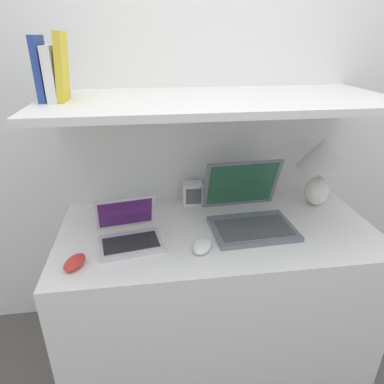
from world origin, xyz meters
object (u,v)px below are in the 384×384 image
Objects in this scene: laptop_large at (249,212)px; computer_mouse at (202,246)px; laptop_small at (129,234)px; book_blue at (41,69)px; book_white at (53,74)px; table_lamp at (322,161)px; book_yellow at (62,67)px; second_mouse at (75,262)px; router_box at (193,193)px.

laptop_large is 2.81× the size of computer_mouse.
book_blue reaches higher than laptop_small.
book_white is (-0.76, 0.05, 0.60)m from laptop_large.
book_blue reaches higher than table_lamp.
book_yellow is at bearing 146.97° from laptop_small.
book_blue is (-1.19, -0.09, 0.44)m from table_lamp.
book_blue is at bearing 176.45° from laptop_large.
laptop_small is (-0.53, -0.08, -0.02)m from laptop_large.
second_mouse is 0.69m from book_white.
laptop_small reaches higher than computer_mouse.
book_yellow is (-1.12, -0.09, 0.45)m from table_lamp.
table_lamp is 0.45m from laptop_large.
second_mouse is at bearing -175.08° from computer_mouse.
computer_mouse is at bearing -143.59° from laptop_large.
book_yellow is at bearing 176.09° from laptop_large.
computer_mouse is at bearing -22.29° from book_blue.
book_blue reaches higher than computer_mouse.
router_box reaches higher than computer_mouse.
book_blue is (-0.56, 0.23, 0.65)m from computer_mouse.
second_mouse is at bearing -90.54° from book_yellow.
laptop_small reaches higher than second_mouse.
book_white is (-1.15, -0.09, 0.42)m from table_lamp.
book_white is (-0.54, -0.19, 0.60)m from router_box.
book_blue is 0.04m from book_white.
laptop_large reaches higher than router_box.
book_yellow is (0.04, 0.00, 0.02)m from book_white.
book_white is 0.80× the size of book_yellow.
book_white is at bearing 0.00° from book_blue.
book_blue is at bearing 180.00° from book_yellow.
laptop_large is 0.33m from router_box.
book_white is (-0.52, 0.23, 0.64)m from computer_mouse.
book_yellow is at bearing -175.23° from table_lamp.
laptop_large is 0.95m from book_yellow.
laptop_large is 0.76m from second_mouse.
book_yellow reaches higher than laptop_large.
table_lamp is 1.20m from second_mouse.
book_yellow reaches higher than laptop_small.
laptop_large is 0.30m from computer_mouse.
router_box is 0.60× the size of book_white.
table_lamp is at bearing 4.77° from book_yellow.
laptop_large reaches higher than computer_mouse.
computer_mouse is (-0.24, -0.18, -0.04)m from laptop_large.
book_blue reaches higher than second_mouse.
book_yellow is at bearing 89.46° from second_mouse.
computer_mouse is 0.56× the size of book_yellow.
computer_mouse is 0.60× the size of book_blue.
computer_mouse is 0.49m from second_mouse.
laptop_small is 0.70m from book_blue.
book_blue is at bearing -161.91° from router_box.
laptop_small is (-0.92, -0.22, -0.20)m from table_lamp.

